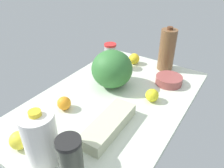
% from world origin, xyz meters
% --- Properties ---
extents(countertop, '(1.20, 0.76, 0.03)m').
position_xyz_m(countertop, '(0.00, 0.00, 0.01)').
color(countertop, silver).
rests_on(countertop, ground).
extents(watermelon, '(0.24, 0.24, 0.22)m').
position_xyz_m(watermelon, '(0.12, 0.08, 0.14)').
color(watermelon, '#337234').
rests_on(watermelon, countertop).
extents(chocolate_milk_jug, '(0.11, 0.11, 0.30)m').
position_xyz_m(chocolate_milk_jug, '(0.51, -0.10, 0.17)').
color(chocolate_milk_jug, brown).
rests_on(chocolate_milk_jug, countertop).
extents(milk_jug, '(0.13, 0.13, 0.24)m').
position_xyz_m(milk_jug, '(-0.49, 0.00, 0.14)').
color(milk_jug, white).
rests_on(milk_jug, countertop).
extents(egg_carton, '(0.34, 0.12, 0.06)m').
position_xyz_m(egg_carton, '(-0.21, -0.12, 0.06)').
color(egg_carton, beige).
rests_on(egg_carton, countertop).
extents(mixing_bowl, '(0.16, 0.16, 0.05)m').
position_xyz_m(mixing_bowl, '(0.33, -0.20, 0.06)').
color(mixing_bowl, '#994946').
rests_on(mixing_bowl, countertop).
extents(tumbler_cup, '(0.08, 0.08, 0.17)m').
position_xyz_m(tumbler_cup, '(0.32, 0.22, 0.12)').
color(tumbler_cup, beige).
rests_on(tumbler_cup, countertop).
extents(shaker_bottle, '(0.09, 0.09, 0.19)m').
position_xyz_m(shaker_bottle, '(-0.49, -0.15, 0.13)').
color(shaker_bottle, '#383C34').
rests_on(shaker_bottle, countertop).
extents(lemon_far_back, '(0.08, 0.08, 0.08)m').
position_xyz_m(lemon_far_back, '(0.46, 0.11, 0.07)').
color(lemon_far_back, yellow).
rests_on(lemon_far_back, countertop).
extents(orange_near_front, '(0.07, 0.07, 0.07)m').
position_xyz_m(orange_near_front, '(-0.21, 0.16, 0.07)').
color(orange_near_front, orange).
rests_on(orange_near_front, countertop).
extents(lime_by_jug, '(0.05, 0.05, 0.05)m').
position_xyz_m(lime_by_jug, '(-0.34, 0.22, 0.06)').
color(lime_by_jug, '#5DB436').
rests_on(lime_by_jug, countertop).
extents(lemon_loose, '(0.08, 0.08, 0.08)m').
position_xyz_m(lemon_loose, '(-0.50, 0.13, 0.07)').
color(lemon_loose, yellow).
rests_on(lemon_loose, countertop).
extents(lemon_beside_bowl, '(0.07, 0.07, 0.07)m').
position_xyz_m(lemon_beside_bowl, '(0.11, -0.19, 0.07)').
color(lemon_beside_bowl, yellow).
rests_on(lemon_beside_bowl, countertop).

